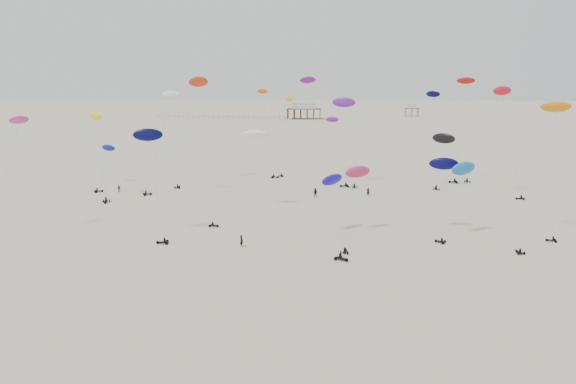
# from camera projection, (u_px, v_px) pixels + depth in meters

# --- Properties ---
(ground_plane) EXTENTS (900.00, 900.00, 0.00)m
(ground_plane) POSITION_uv_depth(u_px,v_px,m) (312.00, 149.00, 199.99)
(ground_plane) COLOR beige
(pavilion_main) EXTENTS (21.00, 13.00, 9.80)m
(pavilion_main) POSITION_uv_depth(u_px,v_px,m) (304.00, 112.00, 346.46)
(pavilion_main) COLOR brown
(pavilion_main) RESTS_ON ground
(pavilion_small) EXTENTS (9.00, 7.00, 8.00)m
(pavilion_small) POSITION_uv_depth(u_px,v_px,m) (412.00, 111.00, 370.73)
(pavilion_small) COLOR brown
(pavilion_small) RESTS_ON ground
(pier_fence) EXTENTS (80.20, 0.20, 1.50)m
(pier_fence) POSITION_uv_depth(u_px,v_px,m) (221.00, 117.00, 351.00)
(pier_fence) COLOR black
(pier_fence) RESTS_ON ground
(rig_0) EXTENTS (3.38, 17.44, 23.05)m
(rig_0) POSITION_uv_depth(u_px,v_px,m) (287.00, 119.00, 150.78)
(rig_0) COLOR black
(rig_0) RESTS_ON ground
(rig_1) EXTENTS (9.41, 17.81, 25.20)m
(rig_1) POSITION_uv_depth(u_px,v_px,m) (444.00, 123.00, 143.10)
(rig_1) COLOR black
(rig_1) RESTS_ON ground
(rig_2) EXTENTS (5.25, 4.13, 25.24)m
(rig_2) POSITION_uv_depth(u_px,v_px,m) (462.00, 113.00, 132.72)
(rig_2) COLOR black
(rig_2) RESTS_ON ground
(rig_3) EXTENTS (7.72, 11.36, 17.44)m
(rig_3) POSITION_uv_depth(u_px,v_px,m) (342.00, 148.00, 132.56)
(rig_3) COLOR black
(rig_3) RESTS_ON ground
(rig_4) EXTENTS (6.31, 18.01, 17.40)m
(rig_4) POSITION_uv_depth(u_px,v_px,m) (355.00, 188.00, 87.36)
(rig_4) COLOR black
(rig_4) RESTS_ON ground
(rig_5) EXTENTS (4.84, 13.63, 13.36)m
(rig_5) POSITION_uv_depth(u_px,v_px,m) (105.00, 160.00, 130.27)
(rig_5) COLOR black
(rig_5) RESTS_ON ground
(rig_6) EXTENTS (6.24, 8.24, 18.38)m
(rig_6) POSITION_uv_depth(u_px,v_px,m) (98.00, 138.00, 114.60)
(rig_6) COLOR black
(rig_6) RESTS_ON ground
(rig_8) EXTENTS (9.87, 12.10, 14.51)m
(rig_8) POSITION_uv_depth(u_px,v_px,m) (469.00, 176.00, 86.84)
(rig_8) COLOR black
(rig_8) RESTS_ON ground
(rig_9) EXTENTS (6.59, 6.90, 17.23)m
(rig_9) POSITION_uv_depth(u_px,v_px,m) (151.00, 155.00, 86.68)
(rig_9) COLOR black
(rig_9) RESTS_ON ground
(rig_10) EXTENTS (10.38, 10.14, 25.71)m
(rig_10) POSITION_uv_depth(u_px,v_px,m) (314.00, 104.00, 140.67)
(rig_10) COLOR black
(rig_10) RESTS_ON ground
(rig_11) EXTENTS (6.38, 9.06, 22.25)m
(rig_11) POSITION_uv_depth(u_px,v_px,m) (268.00, 134.00, 143.07)
(rig_11) COLOR black
(rig_11) RESTS_ON ground
(rig_12) EXTENTS (4.72, 5.72, 21.57)m
(rig_12) POSITION_uv_depth(u_px,v_px,m) (555.00, 125.00, 86.18)
(rig_12) COLOR black
(rig_12) RESTS_ON ground
(rig_13) EXTENTS (5.70, 5.70, 20.63)m
(rig_13) POSITION_uv_depth(u_px,v_px,m) (344.00, 116.00, 129.41)
(rig_13) COLOR black
(rig_13) RESTS_ON ground
(rig_14) EXTENTS (8.72, 16.74, 20.14)m
(rig_14) POSITION_uv_depth(u_px,v_px,m) (250.00, 145.00, 105.03)
(rig_14) COLOR black
(rig_14) RESTS_ON ground
(rig_15) EXTENTS (5.59, 7.83, 12.51)m
(rig_15) POSITION_uv_depth(u_px,v_px,m) (442.00, 146.00, 128.46)
(rig_15) COLOR black
(rig_15) RESTS_ON ground
(rig_16) EXTENTS (6.61, 13.20, 25.69)m
(rig_16) POSITION_uv_depth(u_px,v_px,m) (196.00, 93.00, 132.24)
(rig_16) COLOR black
(rig_16) RESTS_ON ground
(rig_17) EXTENTS (4.79, 9.21, 12.96)m
(rig_17) POSITION_uv_depth(u_px,v_px,m) (443.00, 174.00, 89.93)
(rig_17) COLOR black
(rig_17) RESTS_ON ground
(rig_18) EXTENTS (9.41, 3.89, 22.37)m
(rig_18) POSITION_uv_depth(u_px,v_px,m) (166.00, 117.00, 118.19)
(rig_18) COLOR black
(rig_18) RESTS_ON ground
(rig_19) EXTENTS (5.09, 14.74, 13.48)m
(rig_19) POSITION_uv_depth(u_px,v_px,m) (334.00, 189.00, 88.79)
(rig_19) COLOR black
(rig_19) RESTS_ON ground
(rig_20) EXTENTS (5.74, 7.30, 19.11)m
(rig_20) POSITION_uv_depth(u_px,v_px,m) (5.00, 182.00, 88.00)
(rig_20) COLOR black
(rig_20) RESTS_ON ground
(rig_21) EXTENTS (7.51, 5.73, 23.27)m
(rig_21) POSITION_uv_depth(u_px,v_px,m) (506.00, 111.00, 116.04)
(rig_21) COLOR black
(rig_21) RESTS_ON ground
(spectator_0) EXTENTS (0.92, 0.94, 2.15)m
(spectator_0) POSITION_uv_depth(u_px,v_px,m) (242.00, 247.00, 84.01)
(spectator_0) COLOR black
(spectator_0) RESTS_ON ground
(spectator_1) EXTENTS (1.29, 1.11, 2.29)m
(spectator_1) POSITION_uv_depth(u_px,v_px,m) (315.00, 197.00, 118.99)
(spectator_1) COLOR black
(spectator_1) RESTS_ON ground
(spectator_2) EXTENTS (1.13, 0.62, 1.89)m
(spectator_2) POSITION_uv_depth(u_px,v_px,m) (119.00, 192.00, 124.24)
(spectator_2) COLOR black
(spectator_2) RESTS_ON ground
(spectator_3) EXTENTS (0.89, 0.71, 2.17)m
(spectator_3) POSITION_uv_depth(u_px,v_px,m) (368.00, 196.00, 120.23)
(spectator_3) COLOR black
(spectator_3) RESTS_ON ground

